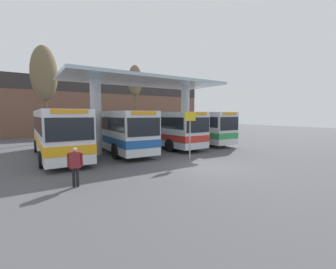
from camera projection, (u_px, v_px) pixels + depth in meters
ground_plane at (207, 167)px, 13.22m from camera, size 100.00×100.00×0.00m
townhouse_backdrop at (91, 103)px, 33.98m from camera, size 40.00×0.58×8.38m
station_canopy at (146, 91)px, 19.19m from camera, size 13.53×5.84×6.03m
transit_bus_left_bay at (58, 131)px, 16.32m from camera, size 2.95×11.04×3.38m
transit_bus_center_bay at (116, 129)px, 18.98m from camera, size 2.99×11.18×3.32m
transit_bus_right_bay at (161, 127)px, 21.78m from camera, size 3.08×10.73×3.29m
transit_bus_far_right_bay at (194, 126)px, 24.31m from camera, size 2.81×10.24×3.30m
info_sign_platform at (190, 126)px, 14.91m from camera, size 0.90×0.09×3.26m
pedestrian_waiting at (75, 163)px, 9.48m from camera, size 0.63×0.35×1.70m
poplar_tree_behind_left at (135, 82)px, 30.77m from camera, size 1.92×1.92×9.81m
poplar_tree_behind_right at (44, 74)px, 23.62m from camera, size 2.63×2.63×10.29m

